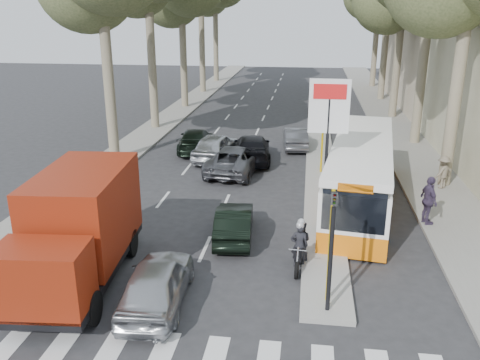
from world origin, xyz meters
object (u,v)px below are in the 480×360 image
object	(u,v)px
silver_hatchback	(157,283)
dark_hatchback	(234,222)
red_truck	(79,227)
motorcycle	(300,245)
city_bus	(361,172)

from	to	relation	value
silver_hatchback	dark_hatchback	world-z (taller)	silver_hatchback
red_truck	motorcycle	xyz separation A→B (m)	(6.63, 1.83, -1.03)
silver_hatchback	motorcycle	bearing A→B (deg)	-147.12
red_truck	motorcycle	world-z (taller)	red_truck
dark_hatchback	motorcycle	size ratio (longest dim) A/B	1.92
silver_hatchback	motorcycle	size ratio (longest dim) A/B	2.13
silver_hatchback	red_truck	xyz separation A→B (m)	(-2.69, 1.07, 1.07)
city_bus	silver_hatchback	bearing A→B (deg)	-118.48
motorcycle	city_bus	bearing A→B (deg)	72.04
dark_hatchback	city_bus	world-z (taller)	city_bus
red_truck	city_bus	xyz separation A→B (m)	(9.02, 7.59, -0.28)
red_truck	dark_hatchback	bearing A→B (deg)	36.01
dark_hatchback	motorcycle	distance (m)	3.02
red_truck	motorcycle	distance (m)	6.96
motorcycle	silver_hatchback	bearing A→B (deg)	-139.23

